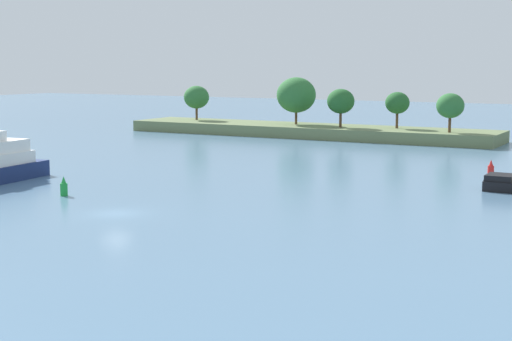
{
  "coord_description": "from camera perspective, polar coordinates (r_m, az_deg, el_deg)",
  "views": [
    {
      "loc": [
        41.51,
        -50.52,
        12.54
      ],
      "look_at": [
        1.62,
        21.39,
        1.2
      ],
      "focal_mm": 54.53,
      "sensor_mm": 36.0,
      "label": 1
    }
  ],
  "objects": [
    {
      "name": "channel_buoy_red",
      "position": [
        90.78,
        16.84,
        0.09
      ],
      "size": [
        0.7,
        0.7,
        1.9
      ],
      "color": "red",
      "rests_on": "ground"
    },
    {
      "name": "channel_buoy_green",
      "position": [
        76.37,
        -13.92,
        -1.21
      ],
      "size": [
        0.7,
        0.7,
        1.9
      ],
      "color": "green",
      "rests_on": "ground"
    },
    {
      "name": "treeline_island",
      "position": [
        135.52,
        3.8,
        3.62
      ],
      "size": [
        66.29,
        12.0,
        10.17
      ],
      "color": "#66754C",
      "rests_on": "ground"
    },
    {
      "name": "ground_plane",
      "position": [
        66.58,
        -10.22,
        -3.13
      ],
      "size": [
        400.0,
        400.0,
        0.0
      ],
      "primitive_type": "plane",
      "color": "slate"
    }
  ]
}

